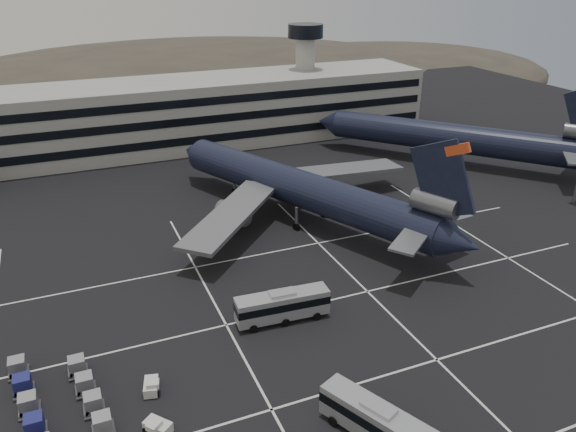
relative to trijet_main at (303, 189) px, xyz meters
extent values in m
plane|color=black|center=(-13.15, -25.88, -5.25)|extent=(260.00, 260.00, 0.00)
cube|color=silver|center=(-13.15, -35.88, -5.24)|extent=(90.00, 0.25, 0.01)
cube|color=silver|center=(-13.15, -21.88, -5.24)|extent=(90.00, 0.25, 0.01)
cube|color=silver|center=(-13.15, -7.88, -5.24)|extent=(90.00, 0.25, 0.01)
cube|color=silver|center=(-19.15, -19.88, -5.24)|extent=(0.25, 55.00, 0.01)
cube|color=silver|center=(-1.15, -19.88, -5.24)|extent=(0.25, 55.00, 0.01)
cube|color=silver|center=(20.85, -19.88, -5.24)|extent=(0.25, 55.00, 0.01)
cube|color=gray|center=(-13.15, 46.12, 1.75)|extent=(120.00, 18.00, 14.00)
cube|color=black|center=(-13.15, 37.07, -1.75)|extent=(118.00, 0.20, 1.60)
cube|color=black|center=(-13.15, 37.07, 2.25)|extent=(118.00, 0.20, 1.60)
cube|color=black|center=(-13.15, 37.07, 5.95)|extent=(118.00, 0.20, 1.60)
cylinder|color=gray|center=(21.85, 48.12, 5.75)|extent=(4.40, 4.40, 22.00)
cylinder|color=black|center=(21.85, 48.12, 17.25)|extent=(8.00, 8.00, 3.00)
ellipsoid|color=#38332B|center=(16.85, 144.12, -18.75)|extent=(252.00, 180.00, 44.00)
ellipsoid|color=#38332B|center=(96.85, 144.12, -14.25)|extent=(168.00, 120.00, 24.00)
cylinder|color=black|center=(-0.21, 0.46, -0.05)|extent=(24.80, 46.07, 5.60)
cone|color=black|center=(-10.96, 24.35, -0.05)|extent=(6.95, 6.40, 5.60)
cone|color=black|center=(10.67, -23.71, -0.05)|extent=(6.65, 6.63, 5.04)
cube|color=black|center=(9.23, -20.52, 7.35)|extent=(4.34, 8.84, 10.97)
cube|color=#D4451C|center=(9.85, -21.88, 11.55)|extent=(1.83, 3.17, 2.24)
cylinder|color=#595B60|center=(9.03, -20.06, 4.05)|extent=(4.92, 6.58, 2.70)
cube|color=slate|center=(4.99, -21.33, 0.55)|extent=(7.95, 7.02, 0.87)
cube|color=slate|center=(12.65, -17.88, 0.55)|extent=(8.01, 4.72, 0.87)
cube|color=slate|center=(-12.43, -2.85, -0.85)|extent=(19.19, 19.69, 1.75)
cylinder|color=#595B60|center=(-10.92, 1.12, -2.55)|extent=(4.72, 6.12, 2.70)
cube|color=slate|center=(10.37, 7.41, -0.85)|extent=(22.20, 6.35, 1.75)
cylinder|color=#595B60|center=(6.41, 8.92, -2.55)|extent=(4.72, 6.12, 2.70)
cylinder|color=slate|center=(-6.51, 14.47, -3.05)|extent=(0.44, 0.44, 3.00)
cylinder|color=black|center=(-6.51, 14.47, -4.70)|extent=(0.91, 1.21, 1.10)
cylinder|color=slate|center=(-2.30, -2.68, -3.05)|extent=(0.44, 0.44, 3.00)
cylinder|color=black|center=(-2.30, -2.68, -4.70)|extent=(0.91, 1.21, 1.10)
cylinder|color=slate|center=(3.53, -0.05, -3.05)|extent=(0.44, 0.44, 3.00)
cylinder|color=black|center=(3.53, -0.05, -4.70)|extent=(0.91, 1.21, 1.10)
cylinder|color=black|center=(37.95, 13.72, -0.05)|extent=(35.50, 40.08, 5.60)
cone|color=black|center=(20.90, 33.61, -0.05)|extent=(7.18, 7.06, 5.60)
cube|color=slate|center=(49.09, -5.71, 0.55)|extent=(7.10, 7.91, 0.87)
cube|color=slate|center=(55.46, -0.25, 0.55)|extent=(8.12, 6.40, 0.87)
cylinder|color=slate|center=(37.95, 13.72, -3.05)|extent=(0.44, 0.44, 3.00)
cylinder|color=black|center=(37.95, 13.72, -4.70)|extent=(1.10, 1.16, 1.10)
cube|color=#A0A3A8|center=(-12.26, -42.54, -3.28)|extent=(6.59, 10.58, 2.88)
cube|color=black|center=(-12.26, -42.54, -2.94)|extent=(6.67, 10.66, 0.91)
cube|color=#A0A3A8|center=(-12.26, -42.54, -1.67)|extent=(2.60, 3.25, 0.34)
cylinder|color=black|center=(-11.17, -42.04, -4.79)|extent=(0.66, 0.96, 0.92)
cylinder|color=black|center=(-14.89, -39.69, -4.79)|extent=(0.66, 0.96, 0.92)
cylinder|color=black|center=(-12.71, -38.69, -4.79)|extent=(0.66, 0.96, 0.92)
cube|color=#A0A3A8|center=(-13.02, -23.41, -3.28)|extent=(10.69, 3.13, 2.88)
cube|color=black|center=(-13.02, -23.41, -2.94)|extent=(10.76, 3.19, 0.91)
cube|color=#A0A3A8|center=(-13.02, -23.41, -1.67)|extent=(2.98, 1.73, 0.34)
cylinder|color=black|center=(-9.42, -24.86, -4.79)|extent=(0.94, 0.37, 0.92)
cylinder|color=black|center=(-9.25, -22.47, -4.79)|extent=(0.94, 0.37, 0.92)
cylinder|color=black|center=(-13.10, -24.60, -4.79)|extent=(0.94, 0.37, 0.92)
cylinder|color=black|center=(-12.93, -22.21, -4.79)|extent=(0.94, 0.37, 0.92)
cylinder|color=black|center=(-16.79, -24.35, -4.79)|extent=(0.94, 0.37, 0.92)
cylinder|color=black|center=(-16.62, -21.95, -4.79)|extent=(0.94, 0.37, 0.92)
cube|color=silver|center=(-28.71, -29.30, -4.67)|extent=(1.78, 2.55, 0.95)
cube|color=silver|center=(-28.84, -29.81, -4.04)|extent=(1.35, 1.20, 0.53)
cylinder|color=black|center=(-29.48, -29.97, -4.96)|extent=(0.37, 0.63, 0.59)
cylinder|color=black|center=(-28.35, -30.25, -4.96)|extent=(0.37, 0.63, 0.59)
cylinder|color=black|center=(-29.07, -28.34, -4.96)|extent=(0.37, 0.63, 0.59)
cylinder|color=black|center=(-27.95, -28.62, -4.96)|extent=(0.37, 0.63, 0.59)
cube|color=silver|center=(-29.08, -34.58, -4.66)|extent=(2.50, 2.65, 0.97)
cube|color=silver|center=(-28.74, -34.99, -4.01)|extent=(1.53, 1.50, 0.54)
cylinder|color=black|center=(-28.07, -34.87, -4.95)|extent=(0.57, 0.62, 0.60)
cylinder|color=black|center=(-30.08, -34.29, -4.95)|extent=(0.57, 0.62, 0.60)
cylinder|color=black|center=(-29.17, -33.54, -4.95)|extent=(0.57, 0.62, 0.60)
cube|color=#2D2D30|center=(-33.41, -32.79, -5.09)|extent=(2.21, 2.46, 0.18)
cylinder|color=black|center=(-33.41, -32.79, -5.15)|extent=(0.10, 0.20, 0.20)
cube|color=gray|center=(-33.41, -32.79, -4.21)|extent=(1.77, 1.77, 1.58)
cube|color=#2D2D30|center=(-38.78, -30.69, -5.09)|extent=(2.21, 2.46, 0.18)
cylinder|color=black|center=(-38.78, -30.69, -5.15)|extent=(0.10, 0.20, 0.20)
cube|color=navy|center=(-38.78, -30.69, -4.21)|extent=(1.77, 1.77, 1.58)
cube|color=#2D2D30|center=(-33.91, -29.86, -5.09)|extent=(2.21, 2.46, 0.18)
cylinder|color=black|center=(-33.91, -29.86, -5.15)|extent=(0.10, 0.20, 0.20)
cube|color=gray|center=(-33.91, -29.86, -4.21)|extent=(1.77, 1.77, 1.58)
cube|color=#2D2D30|center=(-39.27, -27.77, -5.09)|extent=(2.21, 2.46, 0.18)
cylinder|color=black|center=(-39.27, -27.77, -5.15)|extent=(0.10, 0.20, 0.20)
cube|color=gray|center=(-39.27, -27.77, -4.21)|extent=(1.77, 1.77, 1.58)
cube|color=#2D2D30|center=(-34.40, -26.94, -5.09)|extent=(2.21, 2.46, 0.18)
cylinder|color=black|center=(-34.40, -26.94, -5.15)|extent=(0.10, 0.20, 0.20)
cube|color=gray|center=(-34.40, -26.94, -4.21)|extent=(1.77, 1.77, 1.58)
cube|color=#2D2D30|center=(-39.77, -24.84, -5.09)|extent=(2.21, 2.46, 0.18)
cylinder|color=black|center=(-39.77, -24.84, -5.15)|extent=(0.10, 0.20, 0.20)
cube|color=navy|center=(-39.77, -24.84, -4.21)|extent=(1.77, 1.77, 1.58)
cube|color=#2D2D30|center=(-34.90, -24.02, -5.09)|extent=(2.21, 2.46, 0.18)
cylinder|color=black|center=(-34.90, -24.02, -5.15)|extent=(0.10, 0.20, 0.20)
cube|color=gray|center=(-34.90, -24.02, -4.21)|extent=(1.77, 1.77, 1.58)
cube|color=#2D2D30|center=(-40.26, -21.92, -5.09)|extent=(2.21, 2.46, 0.18)
cylinder|color=black|center=(-40.26, -21.92, -5.15)|extent=(0.10, 0.20, 0.20)
cube|color=gray|center=(-40.26, -21.92, -4.21)|extent=(1.77, 1.77, 1.58)
camera|label=1|loc=(-32.74, -72.23, 31.68)|focal=35.00mm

